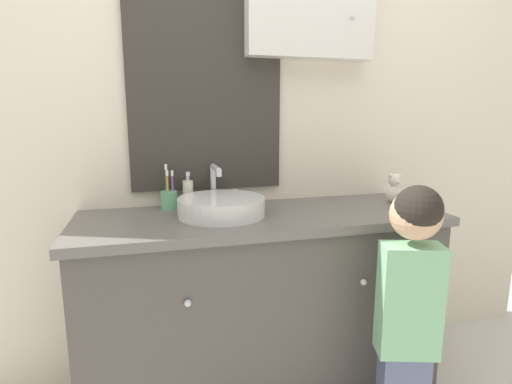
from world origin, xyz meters
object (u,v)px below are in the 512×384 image
sink_basin (222,205)px  soap_dispenser (188,193)px  toothbrush_holder (169,198)px  child_figure (410,295)px  teddy_bear (394,189)px

sink_basin → soap_dispenser: 0.21m
sink_basin → toothbrush_holder: (-0.19, 0.17, 0.00)m
sink_basin → child_figure: (0.56, -0.43, -0.25)m
child_figure → teddy_bear: child_figure is taller
soap_dispenser → sink_basin: bearing=-57.5°
sink_basin → child_figure: size_ratio=0.41×
sink_basin → soap_dispenser: sink_basin is taller
child_figure → teddy_bear: size_ratio=7.17×
child_figure → teddy_bear: (0.23, 0.46, 0.27)m
child_figure → teddy_bear: bearing=63.6°
toothbrush_holder → child_figure: bearing=-38.5°
toothbrush_holder → sink_basin: bearing=-41.7°
child_figure → teddy_bear: 0.58m
soap_dispenser → child_figure: child_figure is taller
teddy_bear → toothbrush_holder: bearing=171.9°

